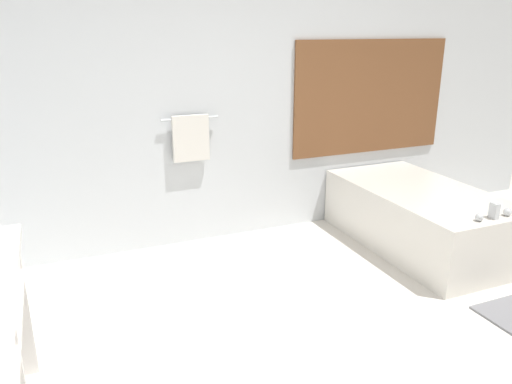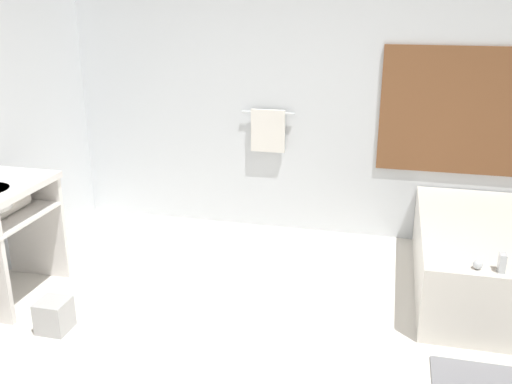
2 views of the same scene
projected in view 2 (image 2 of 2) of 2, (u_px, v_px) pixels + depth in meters
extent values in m
plane|color=silver|center=(240.00, 360.00, 3.59)|extent=(16.00, 16.00, 0.00)
cube|color=silver|center=(302.00, 91.00, 5.20)|extent=(7.40, 0.06, 2.70)
cube|color=brown|center=(482.00, 112.00, 4.85)|extent=(1.70, 0.02, 1.10)
cylinder|color=silver|center=(268.00, 113.00, 5.27)|extent=(0.50, 0.02, 0.02)
cube|color=silver|center=(268.00, 131.00, 5.32)|extent=(0.32, 0.04, 0.40)
cube|color=white|center=(35.00, 226.00, 4.57)|extent=(0.53, 0.04, 0.85)
cylinder|color=silver|center=(7.00, 206.00, 4.14)|extent=(0.13, 0.41, 0.13)
cube|color=silver|center=(480.00, 258.00, 4.38)|extent=(0.93, 1.74, 0.53)
ellipsoid|color=white|center=(482.00, 244.00, 4.34)|extent=(0.67, 1.25, 0.30)
cube|color=silver|center=(502.00, 263.00, 3.56)|extent=(0.04, 0.07, 0.12)
sphere|color=silver|center=(478.00, 265.00, 3.61)|extent=(0.06, 0.06, 0.06)
cube|color=#B2B2B2|center=(54.00, 315.00, 3.88)|extent=(0.20, 0.20, 0.22)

